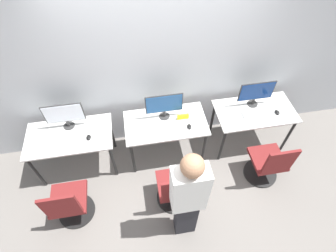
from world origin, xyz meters
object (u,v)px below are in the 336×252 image
Objects in this scene: keyboard_center at (167,129)px; office_chair_center at (175,190)px; person_center at (188,198)px; monitor_center at (164,105)px; keyboard_right at (258,114)px; monitor_left at (64,115)px; mouse_right at (277,112)px; office_chair_left at (70,205)px; mouse_center at (189,127)px; monitor_right at (256,93)px; office_chair_right at (268,164)px; mouse_left at (89,137)px; keyboard_left at (68,139)px.

keyboard_center is 0.49× the size of office_chair_center.
keyboard_center is at bearing 92.03° from person_center.
monitor_center reaches higher than keyboard_center.
monitor_left is at bearing 174.76° from keyboard_right.
office_chair_center is at bearing 98.33° from person_center.
mouse_right is (1.60, 0.73, 0.39)m from office_chair_center.
office_chair_left is at bearing 178.85° from office_chair_center.
monitor_right reaches higher than mouse_center.
mouse_right is 0.74m from office_chair_right.
keyboard_center is 1.30m from keyboard_right.
mouse_left is at bearing -43.88° from monitor_left.
person_center is 1.49m from office_chair_right.
monitor_left is 5.60× the size of mouse_right.
office_chair_left reaches higher than keyboard_left.
keyboard_center is (1.30, -0.29, -0.22)m from monitor_left.
office_chair_center reaches higher than keyboard_left.
monitor_center is 5.60× the size of mouse_center.
mouse_right reaches higher than keyboard_left.
keyboard_left is 2.71m from office_chair_right.
office_chair_left is 1.82m from mouse_center.
mouse_left is 0.21× the size of keyboard_center.
mouse_left is 2.45m from office_chair_right.
office_chair_left is 1.73× the size of monitor_right.
office_chair_left reaches higher than keyboard_right.
monitor_right is at bearing 0.71° from monitor_center.
keyboard_right is at bearing 15.28° from office_chair_left.
monitor_center is 1.12m from office_chair_center.
office_chair_left is 0.53× the size of person_center.
office_chair_right is at bearing -114.57° from mouse_right.
monitor_right is at bearing 141.04° from mouse_right.
mouse_center is 1.21m from office_chair_right.
office_chair_left is 1.33m from office_chair_center.
keyboard_left is 0.26× the size of person_center.
monitor_right is at bearing 5.41° from mouse_left.
monitor_left is at bearing 90.00° from keyboard_left.
person_center is 1.90× the size of office_chair_right.
monitor_left is at bearing 174.84° from mouse_right.
person_center is at bearing -45.34° from monitor_left.
monitor_left is 0.32m from keyboard_left.
mouse_left is 0.21× the size of keyboard_right.
monitor_center reaches higher than mouse_center.
keyboard_right is at bearing -5.24° from monitor_left.
office_chair_left reaches higher than mouse_right.
mouse_right is at bearing -38.96° from monitor_right.
keyboard_center is at bearing 177.83° from mouse_center.
monitor_right is at bearing 11.19° from keyboard_center.
monitor_center reaches higher than office_chair_left.
office_chair_left is at bearing -92.70° from monitor_left.
mouse_right is at bearing 13.47° from office_chair_left.
monitor_left is 2.90m from mouse_right.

